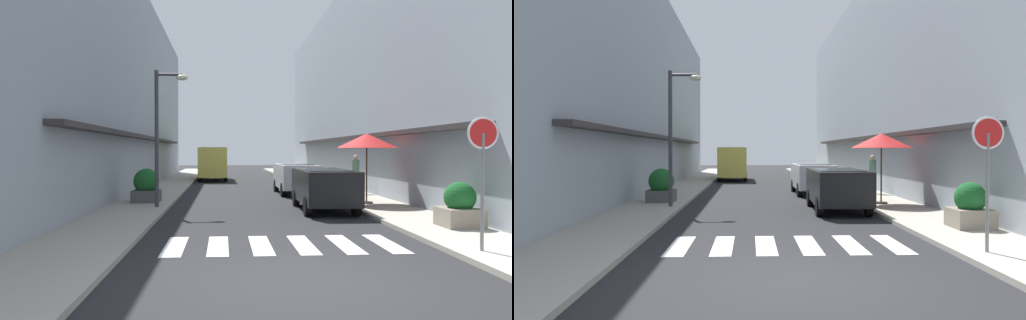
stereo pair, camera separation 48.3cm
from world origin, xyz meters
TOP-DOWN VIEW (x-y plane):
  - ground_plane at (0.00, 16.67)m, footprint 91.66×91.66m
  - sidewalk_left at (-4.43, 16.67)m, footprint 2.30×58.33m
  - sidewalk_right at (4.43, 16.67)m, footprint 2.30×58.33m
  - building_row_left at (-8.08, 17.75)m, footprint 5.50×39.50m
  - building_row_right at (8.08, 17.75)m, footprint 5.50×39.50m
  - crosswalk at (-0.00, 2.87)m, footprint 5.20×2.20m
  - parked_car_near at (2.23, 8.79)m, footprint 1.88×4.27m
  - parked_car_mid at (2.23, 15.25)m, footprint 1.83×4.20m
  - delivery_van at (-2.08, 26.30)m, footprint 2.08×5.43m
  - round_street_sign at (3.85, 1.47)m, footprint 0.65×0.07m
  - street_lamp at (-3.48, 9.41)m, footprint 1.19×0.28m
  - cafe_umbrella at (4.13, 9.96)m, footprint 2.29×2.29m
  - planter_corner at (4.89, 4.37)m, footprint 0.98×0.98m
  - planter_midblock at (-4.31, 11.01)m, footprint 1.05×1.05m
  - pedestrian_walking_near at (4.92, 14.19)m, footprint 0.34×0.34m

SIDE VIEW (x-z plane):
  - ground_plane at x=0.00m, z-range 0.00..0.00m
  - crosswalk at x=0.00m, z-range 0.00..0.01m
  - sidewalk_left at x=-4.43m, z-range 0.00..0.12m
  - sidewalk_right at x=4.43m, z-range 0.00..0.12m
  - planter_corner at x=4.89m, z-range 0.05..1.24m
  - planter_midblock at x=-4.31m, z-range 0.08..1.39m
  - parked_car_mid at x=2.23m, z-range 0.19..1.66m
  - parked_car_near at x=2.23m, z-range 0.19..1.66m
  - pedestrian_walking_near at x=4.92m, z-range 0.18..1.99m
  - delivery_van at x=-2.08m, z-range 0.22..2.59m
  - round_street_sign at x=3.85m, z-range 0.83..3.50m
  - cafe_umbrella at x=4.13m, z-range 1.16..3.81m
  - street_lamp at x=-3.48m, z-range 0.70..5.56m
  - building_row_left at x=-8.08m, z-range 0.00..10.94m
  - building_row_right at x=8.08m, z-range 0.00..11.56m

